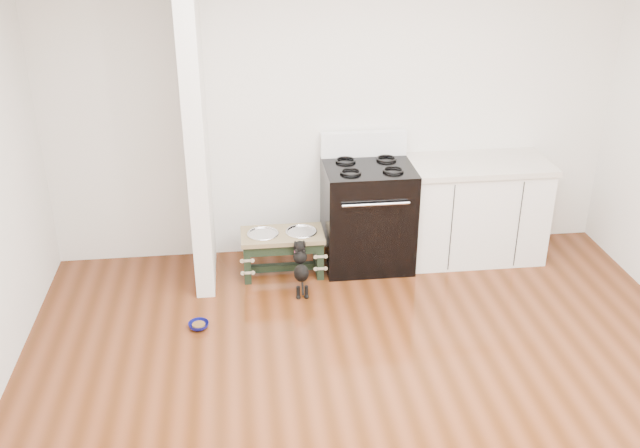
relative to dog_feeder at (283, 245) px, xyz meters
The scene contains 8 objects.
ground 2.11m from the dog_feeder, 75.90° to the right, with size 5.00×5.00×0.00m, color #44200C.
room_shell 2.49m from the dog_feeder, 75.90° to the right, with size 5.00×5.00×5.00m.
partition_wall 1.26m from the dog_feeder, behind, with size 0.15×0.80×2.70m, color silver.
oven_range 0.80m from the dog_feeder, ahead, with size 0.76×0.69×1.14m.
cabinet_run 1.76m from the dog_feeder, ahead, with size 1.24×0.64×0.91m.
dog_feeder is the anchor object (origin of this frame).
puppy 0.35m from the dog_feeder, 68.85° to the right, with size 0.12×0.36×0.43m.
floor_bowl 1.09m from the dog_feeder, 132.06° to the right, with size 0.18×0.18×0.05m.
Camera 1 is at (-0.85, -3.44, 3.07)m, focal length 40.00 mm.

